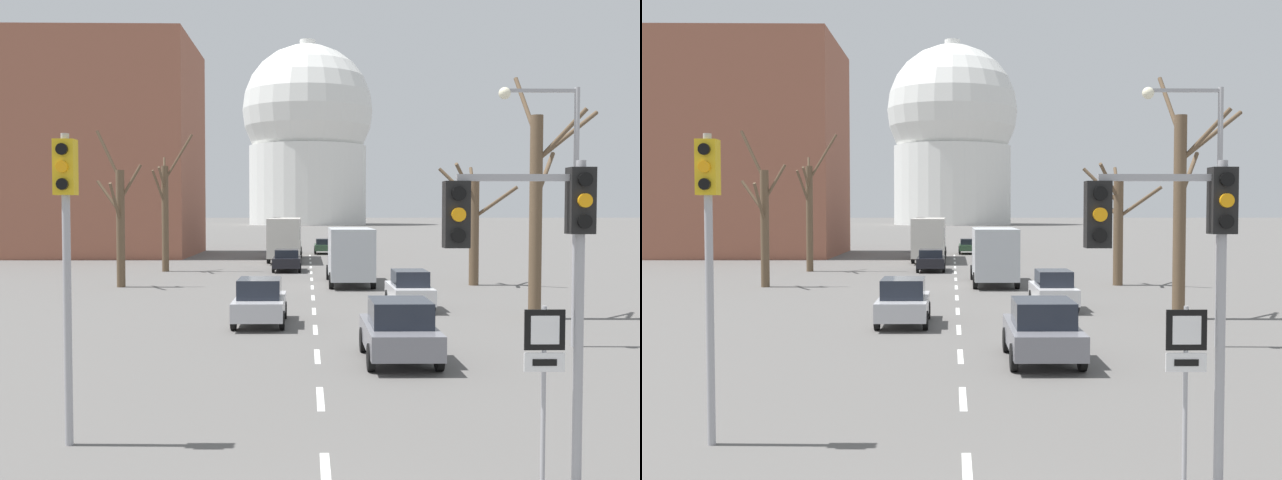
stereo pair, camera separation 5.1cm
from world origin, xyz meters
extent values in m
cube|color=silver|center=(0.00, 3.82, 0.00)|extent=(0.16, 2.00, 0.01)
cube|color=silver|center=(0.00, 8.32, 0.00)|extent=(0.16, 2.00, 0.01)
cube|color=silver|center=(0.00, 12.82, 0.00)|extent=(0.16, 2.00, 0.01)
cube|color=silver|center=(0.00, 17.32, 0.00)|extent=(0.16, 2.00, 0.01)
cube|color=silver|center=(0.00, 21.82, 0.00)|extent=(0.16, 2.00, 0.01)
cube|color=silver|center=(0.00, 26.32, 0.00)|extent=(0.16, 2.00, 0.01)
cube|color=silver|center=(0.00, 30.82, 0.00)|extent=(0.16, 2.00, 0.01)
cube|color=silver|center=(0.00, 35.32, 0.00)|extent=(0.16, 2.00, 0.01)
cube|color=silver|center=(0.00, 39.82, 0.00)|extent=(0.16, 2.00, 0.01)
cube|color=silver|center=(0.00, 44.32, 0.00)|extent=(0.16, 2.00, 0.01)
cube|color=silver|center=(0.00, 48.82, 0.00)|extent=(0.16, 2.00, 0.01)
cube|color=silver|center=(0.00, 53.32, 0.00)|extent=(0.16, 2.00, 0.01)
cube|color=silver|center=(0.00, 57.82, 0.00)|extent=(0.16, 2.00, 0.01)
cylinder|color=#9E9EA3|center=(3.65, 3.13, 2.42)|extent=(0.14, 0.14, 4.83)
cube|color=black|center=(3.65, 3.13, 4.25)|extent=(0.36, 0.28, 0.96)
cylinder|color=black|center=(3.65, 2.96, 4.55)|extent=(0.20, 0.06, 0.20)
cylinder|color=orange|center=(3.65, 2.96, 4.25)|extent=(0.20, 0.06, 0.20)
cylinder|color=black|center=(3.65, 2.96, 3.95)|extent=(0.20, 0.06, 0.20)
cube|color=#9E9EA3|center=(2.76, 3.13, 4.58)|extent=(1.80, 0.10, 0.10)
cube|color=black|center=(1.86, 3.13, 4.05)|extent=(0.36, 0.28, 0.96)
cylinder|color=black|center=(1.86, 2.96, 4.35)|extent=(0.20, 0.06, 0.20)
cylinder|color=orange|center=(1.86, 2.96, 4.05)|extent=(0.20, 0.06, 0.20)
cylinder|color=black|center=(1.86, 2.96, 3.75)|extent=(0.20, 0.06, 0.20)
cylinder|color=#9E9EA3|center=(-4.46, 5.33, 2.72)|extent=(0.14, 0.14, 5.44)
cube|color=gold|center=(-4.46, 5.33, 4.86)|extent=(0.36, 0.28, 0.96)
cylinder|color=black|center=(-4.46, 5.16, 5.16)|extent=(0.20, 0.06, 0.20)
cylinder|color=orange|center=(-4.46, 5.16, 4.86)|extent=(0.20, 0.06, 0.20)
cylinder|color=black|center=(-4.46, 5.16, 4.56)|extent=(0.20, 0.06, 0.20)
cylinder|color=#9E9EA3|center=(3.20, 3.28, 1.35)|extent=(0.07, 0.07, 2.71)
cube|color=black|center=(3.20, 3.26, 2.36)|extent=(0.60, 0.03, 0.60)
cube|color=white|center=(3.20, 3.24, 2.36)|extent=(0.42, 0.01, 0.42)
cube|color=white|center=(3.20, 3.26, 1.88)|extent=(0.60, 0.03, 0.28)
cube|color=black|center=(3.20, 3.24, 1.88)|extent=(0.36, 0.01, 0.10)
cylinder|color=#9E9EA3|center=(7.76, 14.11, 3.89)|extent=(0.16, 0.16, 7.77)
cube|color=#9E9EA3|center=(6.68, 14.11, 7.67)|extent=(2.17, 0.10, 0.10)
sphere|color=#F2EAC6|center=(5.59, 14.11, 7.59)|extent=(0.36, 0.36, 0.36)
cube|color=slate|center=(2.22, 12.20, 0.68)|extent=(1.85, 4.04, 0.65)
cube|color=#1E232D|center=(2.22, 12.00, 1.36)|extent=(1.58, 1.94, 0.70)
cylinder|color=black|center=(1.34, 13.45, 0.36)|extent=(0.18, 0.71, 0.71)
cylinder|color=black|center=(3.09, 13.45, 0.36)|extent=(0.18, 0.71, 0.71)
cylinder|color=black|center=(1.34, 10.95, 0.36)|extent=(0.18, 0.71, 0.71)
cylinder|color=black|center=(3.09, 10.95, 0.36)|extent=(0.18, 0.71, 0.71)
cube|color=#2D4C33|center=(1.32, 60.46, 0.62)|extent=(1.73, 3.92, 0.56)
cube|color=#1E232D|center=(1.32, 60.26, 1.17)|extent=(1.47, 1.88, 0.53)
cylinder|color=black|center=(0.51, 61.68, 0.34)|extent=(0.18, 0.68, 0.68)
cylinder|color=black|center=(2.13, 61.68, 0.34)|extent=(0.18, 0.68, 0.68)
cylinder|color=black|center=(0.51, 59.24, 0.34)|extent=(0.18, 0.68, 0.68)
cylinder|color=black|center=(2.13, 59.24, 0.34)|extent=(0.18, 0.68, 0.68)
cube|color=silver|center=(3.99, 22.49, 0.66)|extent=(1.62, 4.00, 0.66)
cube|color=#1E232D|center=(3.99, 22.29, 1.31)|extent=(1.37, 1.92, 0.64)
cylinder|color=black|center=(3.23, 23.73, 0.33)|extent=(0.18, 0.66, 0.66)
cylinder|color=black|center=(4.74, 23.73, 0.33)|extent=(0.18, 0.66, 0.66)
cylinder|color=black|center=(3.23, 21.25, 0.33)|extent=(0.18, 0.66, 0.66)
cylinder|color=black|center=(4.74, 21.25, 0.33)|extent=(0.18, 0.66, 0.66)
cube|color=navy|center=(-3.09, 63.71, 0.69)|extent=(1.63, 3.98, 0.68)
cube|color=#1E232D|center=(-3.09, 63.51, 1.33)|extent=(1.38, 1.91, 0.60)
cylinder|color=black|center=(-3.85, 64.94, 0.34)|extent=(0.18, 0.69, 0.69)
cylinder|color=black|center=(-2.33, 64.94, 0.34)|extent=(0.18, 0.69, 0.69)
cylinder|color=black|center=(-3.85, 62.47, 0.34)|extent=(0.18, 0.69, 0.69)
cylinder|color=black|center=(-2.33, 62.47, 0.34)|extent=(0.18, 0.69, 0.69)
cube|color=#B7B7BC|center=(-1.98, 18.53, 0.66)|extent=(1.76, 4.05, 0.66)
cube|color=#1E232D|center=(-1.98, 18.33, 1.33)|extent=(1.50, 1.95, 0.69)
cylinder|color=black|center=(-2.81, 19.78, 0.33)|extent=(0.18, 0.66, 0.66)
cylinder|color=black|center=(-1.15, 19.78, 0.33)|extent=(0.18, 0.66, 0.66)
cylinder|color=black|center=(-2.81, 17.27, 0.33)|extent=(0.18, 0.66, 0.66)
cylinder|color=black|center=(-1.15, 17.27, 0.33)|extent=(0.18, 0.66, 0.66)
cube|color=black|center=(-1.63, 41.12, 0.64)|extent=(1.84, 4.23, 0.64)
cube|color=#1E232D|center=(-1.63, 40.91, 1.22)|extent=(1.56, 2.03, 0.53)
cylinder|color=black|center=(-2.50, 42.43, 0.31)|extent=(0.18, 0.63, 0.63)
cylinder|color=black|center=(-0.77, 42.43, 0.31)|extent=(0.18, 0.63, 0.63)
cylinder|color=black|center=(-2.50, 39.81, 0.31)|extent=(0.18, 0.63, 0.63)
cylinder|color=black|center=(-0.77, 39.81, 0.31)|extent=(0.18, 0.63, 0.63)
cube|color=beige|center=(-2.06, 51.32, 1.98)|extent=(2.50, 10.80, 3.00)
cube|color=black|center=(-2.06, 51.32, 2.35)|extent=(2.52, 10.26, 0.90)
cylinder|color=black|center=(-3.26, 55.10, 0.48)|extent=(0.26, 0.96, 0.96)
cylinder|color=black|center=(-0.86, 55.10, 0.48)|extent=(0.26, 0.96, 0.96)
cylinder|color=black|center=(-3.26, 48.08, 0.48)|extent=(0.26, 0.96, 0.96)
cylinder|color=black|center=(-0.86, 48.08, 0.48)|extent=(0.26, 0.96, 0.96)
cube|color=#333842|center=(2.09, 35.10, 1.49)|extent=(2.20, 2.00, 2.10)
cube|color=#B2B7BC|center=(2.09, 31.50, 1.79)|extent=(2.30, 5.20, 2.70)
cylinder|color=black|center=(0.99, 35.10, 0.44)|extent=(0.24, 0.88, 0.88)
cylinder|color=black|center=(3.19, 35.10, 0.44)|extent=(0.24, 0.88, 0.88)
cylinder|color=black|center=(0.99, 30.07, 0.44)|extent=(0.24, 0.88, 0.88)
cylinder|color=black|center=(3.19, 30.07, 0.44)|extent=(0.24, 0.88, 0.88)
cylinder|color=brown|center=(-9.82, 40.99, 3.55)|extent=(0.46, 0.46, 7.10)
cylinder|color=brown|center=(-8.89, 40.99, 7.67)|extent=(1.98, 0.16, 3.15)
cylinder|color=brown|center=(-9.84, 40.11, 6.26)|extent=(0.20, 1.86, 1.44)
cylinder|color=brown|center=(-10.00, 41.81, 6.30)|extent=(0.50, 1.77, 3.03)
cylinder|color=brown|center=(-10.14, 40.55, 5.64)|extent=(0.78, 1.04, 2.33)
cylinder|color=brown|center=(8.34, 19.63, 3.84)|extent=(0.47, 0.47, 7.69)
cylinder|color=brown|center=(8.19, 20.53, 8.14)|extent=(0.44, 1.94, 2.60)
cylinder|color=brown|center=(9.65, 20.01, 6.96)|extent=(2.69, 1.03, 2.04)
cylinder|color=brown|center=(8.99, 20.40, 5.64)|extent=(1.25, 1.76, 1.66)
cylinder|color=brown|center=(9.16, 19.29, 6.89)|extent=(1.74, 0.90, 2.04)
cylinder|color=brown|center=(-10.26, 31.21, 3.13)|extent=(0.45, 0.45, 6.27)
cylinder|color=brown|center=(-9.72, 31.26, 5.60)|extent=(1.24, 0.27, 2.01)
cylinder|color=brown|center=(-10.96, 31.53, 4.85)|extent=(1.51, 0.84, 1.83)
cylinder|color=brown|center=(-10.93, 31.44, 7.08)|extent=(1.47, 0.63, 2.72)
cylinder|color=brown|center=(-10.34, 30.51, 4.50)|extent=(0.30, 1.54, 2.14)
cylinder|color=brown|center=(8.89, 31.81, 2.94)|extent=(0.53, 0.53, 5.87)
cylinder|color=brown|center=(8.44, 32.39, 4.41)|extent=(0.96, 1.37, 1.36)
cylinder|color=brown|center=(7.98, 32.16, 5.50)|extent=(1.94, 0.95, 2.03)
cylinder|color=brown|center=(8.21, 31.18, 5.71)|extent=(1.42, 1.51, 1.92)
cylinder|color=brown|center=(8.98, 32.63, 5.64)|extent=(0.34, 1.78, 1.92)
cylinder|color=brown|center=(9.92, 31.20, 4.57)|extent=(2.07, 1.56, 1.77)
cylinder|color=silver|center=(0.00, 202.12, 11.40)|extent=(34.19, 34.19, 22.79)
sphere|color=silver|center=(0.00, 202.12, 33.24)|extent=(37.99, 37.99, 37.99)
cylinder|color=silver|center=(0.00, 202.12, 50.34)|extent=(4.56, 4.56, 6.65)
cube|color=#935642|center=(-19.65, 59.08, 9.72)|extent=(18.00, 14.00, 19.43)
camera|label=1|loc=(-0.30, -7.07, 4.11)|focal=40.00mm
camera|label=2|loc=(-0.24, -7.07, 4.11)|focal=40.00mm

